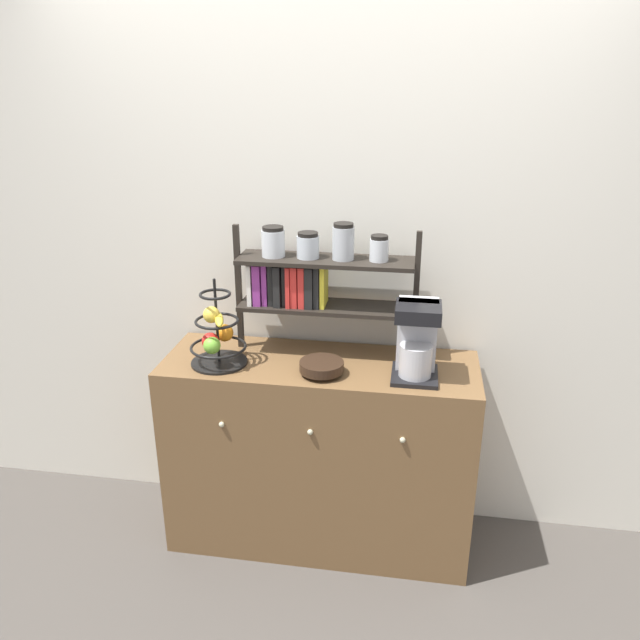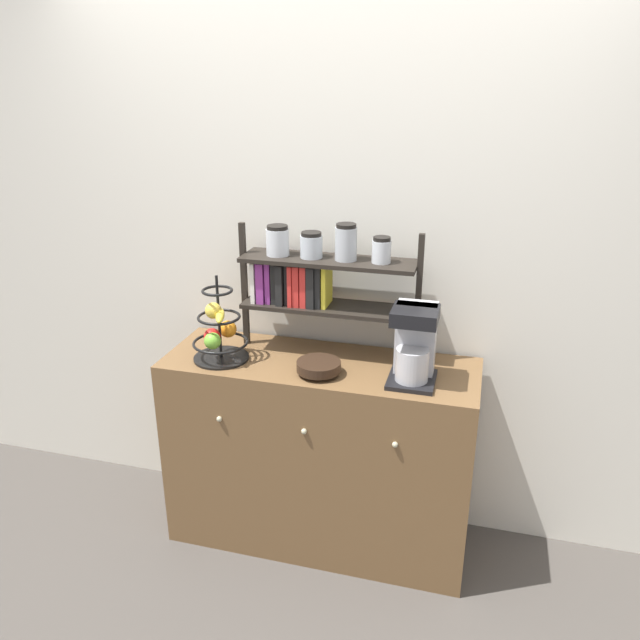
{
  "view_description": "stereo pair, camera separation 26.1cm",
  "coord_description": "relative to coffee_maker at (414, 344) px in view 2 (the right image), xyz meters",
  "views": [
    {
      "loc": [
        0.39,
        -2.16,
        2.06
      ],
      "look_at": [
        0.0,
        0.23,
        1.11
      ],
      "focal_mm": 35.0,
      "sensor_mm": 36.0,
      "label": 1
    },
    {
      "loc": [
        0.64,
        -2.11,
        2.06
      ],
      "look_at": [
        0.0,
        0.23,
        1.11
      ],
      "focal_mm": 35.0,
      "sensor_mm": 36.0,
      "label": 2
    }
  ],
  "objects": [
    {
      "name": "wall_back",
      "position": [
        -0.41,
        0.34,
        0.23
      ],
      "size": [
        7.0,
        0.05,
        2.6
      ],
      "primitive_type": "cube",
      "color": "silver",
      "rests_on": "ground_plane"
    },
    {
      "name": "coffee_maker",
      "position": [
        0.0,
        0.0,
        0.0
      ],
      "size": [
        0.19,
        0.21,
        0.32
      ],
      "color": "black",
      "rests_on": "sideboard"
    },
    {
      "name": "sideboard",
      "position": [
        -0.41,
        0.06,
        -0.61
      ],
      "size": [
        1.36,
        0.49,
        0.91
      ],
      "color": "brown",
      "rests_on": "ground_plane"
    },
    {
      "name": "shelf_hutch",
      "position": [
        -0.47,
        0.17,
        0.2
      ],
      "size": [
        0.8,
        0.2,
        0.58
      ],
      "color": "black",
      "rests_on": "sideboard"
    },
    {
      "name": "ground_plane",
      "position": [
        -0.41,
        -0.18,
        -1.07
      ],
      "size": [
        12.0,
        12.0,
        0.0
      ],
      "primitive_type": "plane",
      "color": "#47423D"
    },
    {
      "name": "fruit_stand",
      "position": [
        -0.83,
        -0.02,
        -0.03
      ],
      "size": [
        0.24,
        0.24,
        0.38
      ],
      "color": "black",
      "rests_on": "sideboard"
    },
    {
      "name": "wooden_bowl",
      "position": [
        -0.38,
        -0.05,
        -0.12
      ],
      "size": [
        0.18,
        0.18,
        0.06
      ],
      "color": "black",
      "rests_on": "sideboard"
    }
  ]
}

